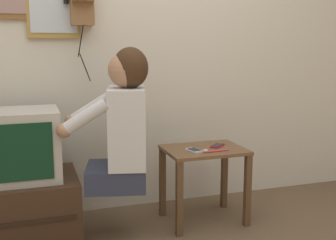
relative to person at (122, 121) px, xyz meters
name	(u,v)px	position (x,y,z in m)	size (l,w,h in m)	color
wall_back	(118,35)	(0.09, 0.53, 0.53)	(6.80, 0.05, 2.55)	beige
side_table	(204,165)	(0.58, 0.07, -0.34)	(0.53, 0.40, 0.51)	brown
person	(122,121)	(0.00, 0.00, 0.00)	(0.58, 0.47, 0.86)	#2D3347
tv_stand	(16,210)	(-0.65, 0.16, -0.55)	(0.75, 0.55, 0.40)	#382316
television	(13,145)	(-0.64, 0.16, -0.14)	(0.54, 0.42, 0.42)	#ADA89E
cell_phone_held	(194,150)	(0.48, 0.02, -0.22)	(0.09, 0.13, 0.01)	silver
cell_phone_spare	(217,146)	(0.68, 0.09, -0.22)	(0.13, 0.13, 0.01)	maroon
toothbrush	(215,151)	(0.60, -0.04, -0.22)	(0.19, 0.02, 0.02)	#D83F4C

